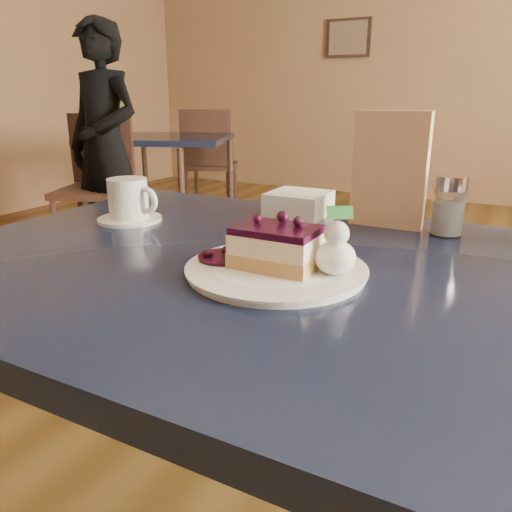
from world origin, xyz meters
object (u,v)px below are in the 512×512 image
at_px(dessert_plate, 276,270).
at_px(bg_table_far_left, 164,225).
at_px(cheesecake_slice, 276,247).
at_px(patron, 105,147).
at_px(main_table, 289,311).
at_px(coffee_set, 130,202).

distance_m(dessert_plate, bg_table_far_left, 3.44).
xyz_separation_m(cheesecake_slice, patron, (-2.09, 1.79, -0.09)).
bearing_deg(main_table, bg_table_far_left, 132.45).
height_order(dessert_plate, cheesecake_slice, cheesecake_slice).
bearing_deg(bg_table_far_left, patron, -100.97).
bearing_deg(cheesecake_slice, dessert_plate, 0.00).
xyz_separation_m(dessert_plate, patron, (-2.09, 1.79, -0.05)).
relative_size(main_table, dessert_plate, 4.71).
xyz_separation_m(main_table, dessert_plate, (-0.00, -0.06, 0.09)).
relative_size(cheesecake_slice, bg_table_far_left, 0.07).
bearing_deg(coffee_set, bg_table_far_left, 127.01).
bearing_deg(main_table, coffee_set, 166.73).
relative_size(dessert_plate, bg_table_far_left, 0.15).
bearing_deg(cheesecake_slice, bg_table_far_left, 131.81).
bearing_deg(coffee_set, patron, 135.24).
height_order(main_table, dessert_plate, dessert_plate).
bearing_deg(cheesecake_slice, main_table, 90.00).
distance_m(main_table, patron, 2.71).
bearing_deg(patron, dessert_plate, -35.33).
distance_m(coffee_set, bg_table_far_left, 3.05).
xyz_separation_m(coffee_set, patron, (-1.64, 1.63, -0.09)).
height_order(dessert_plate, coffee_set, coffee_set).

